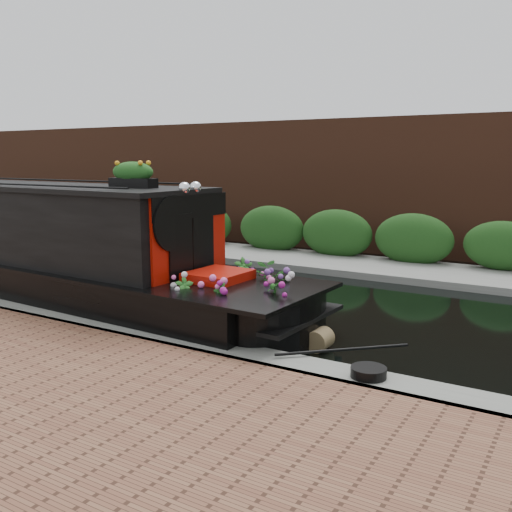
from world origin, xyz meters
The scene contains 8 objects.
ground centered at (0.00, 0.00, 0.00)m, with size 80.00×80.00×0.00m, color black.
near_bank_coping centered at (0.00, -3.30, 0.00)m, with size 40.00×0.60×0.50m, color slate.
far_bank_path centered at (0.00, 4.20, 0.00)m, with size 40.00×2.40×0.34m, color gray.
far_hedge centered at (0.00, 5.10, 0.00)m, with size 40.00×1.10×2.80m, color #1C4517.
far_brick_wall centered at (0.00, 7.20, 0.00)m, with size 40.00×1.00×8.00m, color #512B1B.
narrowboat centered at (-3.95, -2.05, 0.89)m, with size 12.81×2.71×3.00m.
rope_fender centered at (2.81, -2.05, 0.16)m, with size 0.33×0.33×0.36m, color brown.
coiled_mooring_rope centered at (4.01, -3.28, 0.31)m, with size 0.43×0.43×0.12m, color black.
Camera 1 is at (6.20, -9.48, 2.82)m, focal length 40.00 mm.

